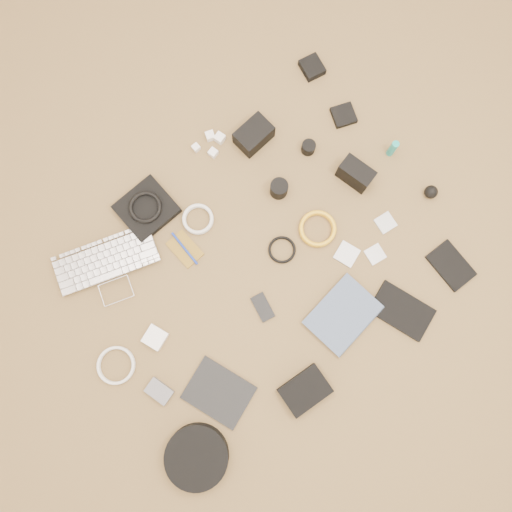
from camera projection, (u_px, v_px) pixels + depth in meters
room_shell at (270, 112)px, 0.59m from camera, size 4.04×4.04×2.58m
laptop at (111, 274)px, 1.80m from camera, size 0.43×0.36×0.03m
headphone_pouch at (147, 209)px, 1.84m from camera, size 0.20×0.19×0.03m
headphones at (145, 207)px, 1.82m from camera, size 0.14×0.14×0.02m
charger_a at (196, 148)px, 1.88m from camera, size 0.03×0.03×0.02m
charger_b at (210, 136)px, 1.89m from camera, size 0.04×0.04×0.03m
charger_c at (220, 138)px, 1.89m from camera, size 0.04×0.04×0.03m
charger_d at (213, 153)px, 1.88m from camera, size 0.04×0.04×0.03m
dslr_camera at (254, 135)px, 1.86m from camera, size 0.14×0.11×0.08m
lens_pouch at (312, 67)px, 1.93m from camera, size 0.09×0.10×0.03m
notebook_olive at (185, 249)px, 1.83m from camera, size 0.09×0.13×0.01m
pen_blue at (185, 248)px, 1.82m from camera, size 0.01×0.15×0.01m
cable_white_a at (198, 220)px, 1.84m from camera, size 0.12×0.12×0.01m
lens_a at (279, 189)px, 1.83m from camera, size 0.07×0.07×0.07m
lens_b at (308, 147)px, 1.87m from camera, size 0.05×0.05×0.05m
card_reader at (344, 115)px, 1.91m from camera, size 0.11×0.11×0.02m
power_brick at (155, 337)px, 1.76m from camera, size 0.09×0.09×0.03m
cable_white_b at (116, 365)px, 1.76m from camera, size 0.17×0.17×0.01m
cable_black at (282, 250)px, 1.83m from camera, size 0.13×0.13×0.01m
cable_yellow at (317, 229)px, 1.84m from camera, size 0.14×0.14×0.02m
flash at (356, 174)px, 1.83m from camera, size 0.10×0.14×0.09m
lens_cleaner at (393, 149)px, 1.85m from camera, size 0.03×0.03×0.09m
battery_charger at (159, 391)px, 1.74m from camera, size 0.08×0.10×0.02m
tablet at (219, 392)px, 1.74m from camera, size 0.24×0.26×0.01m
phone at (263, 307)px, 1.79m from camera, size 0.07×0.11×0.01m
filter_case_left at (347, 254)px, 1.82m from camera, size 0.10×0.10×0.01m
filter_case_mid at (375, 254)px, 1.82m from camera, size 0.07×0.07×0.01m
filter_case_right at (385, 223)px, 1.84m from camera, size 0.07×0.07×0.01m
air_blower at (431, 192)px, 1.84m from camera, size 0.05×0.05×0.05m
headphone_case at (197, 457)px, 1.68m from camera, size 0.24×0.24×0.06m
drive_case at (305, 390)px, 1.73m from camera, size 0.17×0.12×0.04m
paperback at (362, 332)px, 1.77m from camera, size 0.27×0.22×0.02m
notebook_black_a at (402, 311)px, 1.79m from camera, size 0.20×0.24×0.02m
notebook_black_b at (451, 266)px, 1.81m from camera, size 0.11×0.16×0.01m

